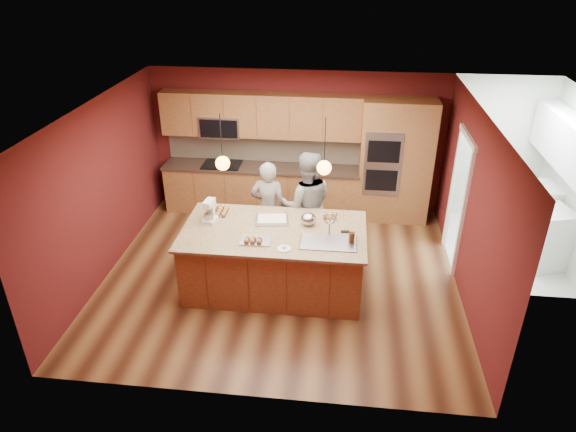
# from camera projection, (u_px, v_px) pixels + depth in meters

# --- Properties ---
(floor) EXTENTS (5.50, 5.50, 0.00)m
(floor) POSITION_uv_depth(u_px,v_px,m) (281.00, 275.00, 8.19)
(floor) COLOR #422313
(floor) RESTS_ON ground
(ceiling) EXTENTS (5.50, 5.50, 0.00)m
(ceiling) POSITION_uv_depth(u_px,v_px,m) (279.00, 109.00, 6.92)
(ceiling) COLOR white
(ceiling) RESTS_ON ground
(wall_back) EXTENTS (5.50, 0.00, 5.50)m
(wall_back) POSITION_uv_depth(u_px,v_px,m) (297.00, 142.00, 9.75)
(wall_back) COLOR #561717
(wall_back) RESTS_ON ground
(wall_front) EXTENTS (5.50, 0.00, 5.50)m
(wall_front) POSITION_uv_depth(u_px,v_px,m) (250.00, 304.00, 5.36)
(wall_front) COLOR #561717
(wall_front) RESTS_ON ground
(wall_left) EXTENTS (0.00, 5.00, 5.00)m
(wall_left) POSITION_uv_depth(u_px,v_px,m) (102.00, 190.00, 7.83)
(wall_left) COLOR #561717
(wall_left) RESTS_ON ground
(wall_right) EXTENTS (0.00, 5.00, 5.00)m
(wall_right) POSITION_uv_depth(u_px,v_px,m) (472.00, 209.00, 7.28)
(wall_right) COLOR #561717
(wall_right) RESTS_ON ground
(cabinet_run) EXTENTS (3.74, 0.64, 2.30)m
(cabinet_run) POSITION_uv_depth(u_px,v_px,m) (260.00, 163.00, 9.76)
(cabinet_run) COLOR brown
(cabinet_run) RESTS_ON floor
(oven_column) EXTENTS (1.30, 0.62, 2.30)m
(oven_column) POSITION_uv_depth(u_px,v_px,m) (395.00, 162.00, 9.39)
(oven_column) COLOR brown
(oven_column) RESTS_ON floor
(doorway_trim) EXTENTS (0.08, 1.11, 2.20)m
(doorway_trim) POSITION_uv_depth(u_px,v_px,m) (457.00, 203.00, 8.12)
(doorway_trim) COLOR white
(doorway_trim) RESTS_ON wall_right
(laundry_room) EXTENTS (2.60, 2.70, 2.70)m
(laundry_room) POSITION_uv_depth(u_px,v_px,m) (570.00, 144.00, 7.89)
(laundry_room) COLOR silver
(laundry_room) RESTS_ON ground
(pendant_left) EXTENTS (0.20, 0.20, 0.80)m
(pendant_left) POSITION_uv_depth(u_px,v_px,m) (223.00, 163.00, 7.07)
(pendant_left) COLOR black
(pendant_left) RESTS_ON ceiling
(pendant_right) EXTENTS (0.20, 0.20, 0.80)m
(pendant_right) POSITION_uv_depth(u_px,v_px,m) (324.00, 167.00, 6.93)
(pendant_right) COLOR black
(pendant_right) RESTS_ON ceiling
(island) EXTENTS (2.68, 1.50, 1.37)m
(island) POSITION_uv_depth(u_px,v_px,m) (275.00, 258.00, 7.70)
(island) COLOR brown
(island) RESTS_ON floor
(person_left) EXTENTS (0.62, 0.43, 1.64)m
(person_left) POSITION_uv_depth(u_px,v_px,m) (268.00, 208.00, 8.46)
(person_left) COLOR black
(person_left) RESTS_ON floor
(person_right) EXTENTS (0.99, 0.82, 1.83)m
(person_right) POSITION_uv_depth(u_px,v_px,m) (306.00, 205.00, 8.35)
(person_right) COLOR slate
(person_right) RESTS_ON floor
(stand_mixer) EXTENTS (0.22, 0.28, 0.35)m
(stand_mixer) POSITION_uv_depth(u_px,v_px,m) (210.00, 212.00, 7.65)
(stand_mixer) COLOR white
(stand_mixer) RESTS_ON island
(sheet_cake) EXTENTS (0.53, 0.42, 0.05)m
(sheet_cake) POSITION_uv_depth(u_px,v_px,m) (272.00, 220.00, 7.71)
(sheet_cake) COLOR #B8BABF
(sheet_cake) RESTS_ON island
(cooling_rack) EXTENTS (0.43, 0.31, 0.02)m
(cooling_rack) POSITION_uv_depth(u_px,v_px,m) (256.00, 240.00, 7.20)
(cooling_rack) COLOR #A5A6AC
(cooling_rack) RESTS_ON island
(mixing_bowl) EXTENTS (0.23, 0.23, 0.20)m
(mixing_bowl) POSITION_uv_depth(u_px,v_px,m) (308.00, 219.00, 7.57)
(mixing_bowl) COLOR #ADAFB4
(mixing_bowl) RESTS_ON island
(plate) EXTENTS (0.19, 0.19, 0.01)m
(plate) POSITION_uv_depth(u_px,v_px,m) (284.00, 249.00, 7.00)
(plate) COLOR white
(plate) RESTS_ON island
(tumbler) EXTENTS (0.08, 0.08, 0.17)m
(tumbler) POSITION_uv_depth(u_px,v_px,m) (352.00, 238.00, 7.11)
(tumbler) COLOR #3B1D0C
(tumbler) RESTS_ON island
(phone) EXTENTS (0.13, 0.08, 0.01)m
(phone) POSITION_uv_depth(u_px,v_px,m) (345.00, 232.00, 7.42)
(phone) COLOR black
(phone) RESTS_ON island
(cupcakes_left) EXTENTS (0.35, 0.35, 0.08)m
(cupcakes_left) POSITION_uv_depth(u_px,v_px,m) (217.00, 211.00, 7.93)
(cupcakes_left) COLOR #BC8448
(cupcakes_left) RESTS_ON island
(cupcakes_rack) EXTENTS (0.26, 0.17, 0.08)m
(cupcakes_rack) POSITION_uv_depth(u_px,v_px,m) (253.00, 240.00, 7.11)
(cupcakes_rack) COLOR #BC8448
(cupcakes_rack) RESTS_ON island
(cupcakes_right) EXTENTS (0.22, 0.22, 0.07)m
(cupcakes_right) POSITION_uv_depth(u_px,v_px,m) (330.00, 215.00, 7.81)
(cupcakes_right) COLOR #BC8448
(cupcakes_right) RESTS_ON island
(washer) EXTENTS (0.75, 0.77, 0.99)m
(washer) POSITION_uv_depth(u_px,v_px,m) (546.00, 238.00, 8.25)
(washer) COLOR white
(washer) RESTS_ON floor
(dryer) EXTENTS (0.75, 0.76, 1.07)m
(dryer) POSITION_uv_depth(u_px,v_px,m) (533.00, 214.00, 8.89)
(dryer) COLOR white
(dryer) RESTS_ON floor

